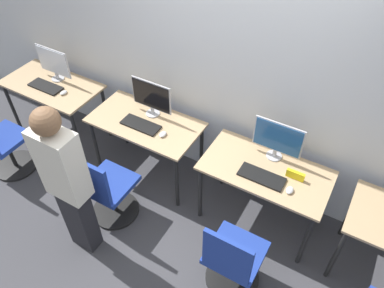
{
  "coord_description": "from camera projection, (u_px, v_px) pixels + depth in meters",
  "views": [
    {
      "loc": [
        1.2,
        -1.96,
        3.22
      ],
      "look_at": [
        0.0,
        0.12,
        0.9
      ],
      "focal_mm": 35.0,
      "sensor_mm": 36.0,
      "label": 1
    }
  ],
  "objects": [
    {
      "name": "keyboard_left",
      "position": [
        141.0,
        125.0,
        3.74
      ],
      "size": [
        0.41,
        0.17,
        0.02
      ],
      "color": "black",
      "rests_on": "desk_left"
    },
    {
      "name": "desk_far_left",
      "position": [
        53.0,
        91.0,
        4.33
      ],
      "size": [
        1.15,
        0.6,
        0.75
      ],
      "color": "tan",
      "rests_on": "ground_plane"
    },
    {
      "name": "ground_plane",
      "position": [
        186.0,
        213.0,
        3.89
      ],
      "size": [
        20.0,
        20.0,
        0.0
      ],
      "primitive_type": "plane",
      "color": "#3D3D42"
    },
    {
      "name": "keyboard_far_left",
      "position": [
        46.0,
        87.0,
        4.21
      ],
      "size": [
        0.41,
        0.17,
        0.02
      ],
      "color": "black",
      "rests_on": "desk_far_left"
    },
    {
      "name": "office_chair_left",
      "position": [
        107.0,
        192.0,
        3.61
      ],
      "size": [
        0.48,
        0.48,
        0.91
      ],
      "color": "black",
      "rests_on": "ground_plane"
    },
    {
      "name": "desk_left",
      "position": [
        146.0,
        128.0,
        3.86
      ],
      "size": [
        1.15,
        0.6,
        0.75
      ],
      "color": "tan",
      "rests_on": "ground_plane"
    },
    {
      "name": "person_left",
      "position": [
        67.0,
        181.0,
        3.03
      ],
      "size": [
        0.36,
        0.22,
        1.65
      ],
      "color": "#232328",
      "rests_on": "ground_plane"
    },
    {
      "name": "desk_right",
      "position": [
        265.0,
        176.0,
        3.39
      ],
      "size": [
        1.15,
        0.6,
        0.75
      ],
      "color": "tan",
      "rests_on": "ground_plane"
    },
    {
      "name": "monitor_far_left",
      "position": [
        53.0,
        63.0,
        4.19
      ],
      "size": [
        0.45,
        0.15,
        0.39
      ],
      "color": "#B2B2B7",
      "rests_on": "desk_far_left"
    },
    {
      "name": "mouse_far_left",
      "position": [
        63.0,
        93.0,
        4.12
      ],
      "size": [
        0.06,
        0.09,
        0.03
      ],
      "color": "silver",
      "rests_on": "desk_far_left"
    },
    {
      "name": "mouse_left",
      "position": [
        163.0,
        134.0,
        3.63
      ],
      "size": [
        0.06,
        0.09,
        0.03
      ],
      "color": "silver",
      "rests_on": "desk_left"
    },
    {
      "name": "monitor_left",
      "position": [
        151.0,
        97.0,
        3.74
      ],
      "size": [
        0.45,
        0.15,
        0.39
      ],
      "color": "#B2B2B7",
      "rests_on": "desk_left"
    },
    {
      "name": "monitor_right",
      "position": [
        278.0,
        139.0,
        3.29
      ],
      "size": [
        0.45,
        0.15,
        0.39
      ],
      "color": "#B2B2B7",
      "rests_on": "desk_right"
    },
    {
      "name": "keyboard_right",
      "position": [
        262.0,
        177.0,
        3.25
      ],
      "size": [
        0.41,
        0.17,
        0.02
      ],
      "color": "black",
      "rests_on": "desk_right"
    },
    {
      "name": "mouse_right",
      "position": [
        290.0,
        190.0,
        3.13
      ],
      "size": [
        0.06,
        0.09,
        0.03
      ],
      "color": "silver",
      "rests_on": "desk_right"
    },
    {
      "name": "placard_right",
      "position": [
        295.0,
        175.0,
        3.22
      ],
      "size": [
        0.16,
        0.03,
        0.08
      ],
      "color": "yellow",
      "rests_on": "desk_right"
    },
    {
      "name": "office_chair_far_left",
      "position": [
        2.0,
        146.0,
        4.07
      ],
      "size": [
        0.48,
        0.48,
        0.91
      ],
      "color": "black",
      "rests_on": "ground_plane"
    },
    {
      "name": "wall_back",
      "position": [
        226.0,
        63.0,
        3.37
      ],
      "size": [
        12.0,
        0.05,
        2.8
      ],
      "color": "silver",
      "rests_on": "ground_plane"
    },
    {
      "name": "office_chair_right",
      "position": [
        232.0,
        262.0,
        3.08
      ],
      "size": [
        0.48,
        0.48,
        0.91
      ],
      "color": "black",
      "rests_on": "ground_plane"
    }
  ]
}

